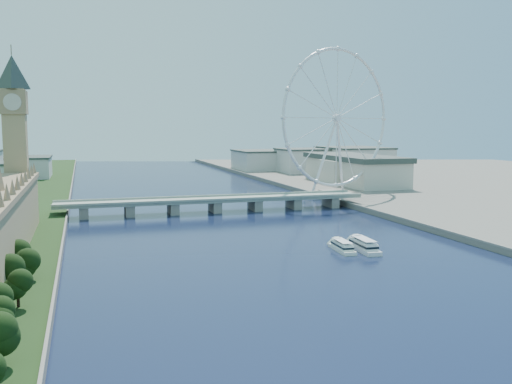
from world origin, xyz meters
name	(u,v)px	position (x,y,z in m)	size (l,w,h in m)	color
big_ben	(14,117)	(-128.00, 278.00, 66.57)	(20.02, 20.02, 110.00)	tan
westminster_bridge	(215,203)	(0.00, 300.00, 6.63)	(220.00, 22.00, 9.50)	gray
london_eye	(337,119)	(119.98, 355.08, 67.52)	(113.60, 39.12, 124.30)	silver
county_hall	(354,186)	(175.00, 430.00, 0.00)	(54.00, 144.00, 35.00)	beige
city_skyline	(198,164)	(39.22, 560.08, 16.96)	(505.00, 280.00, 32.00)	beige
tour_boat_near	(342,251)	(30.64, 154.98, 0.00)	(6.63, 26.13, 5.74)	white
tour_boat_far	(363,251)	(40.90, 152.35, 0.00)	(7.75, 30.30, 6.70)	silver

